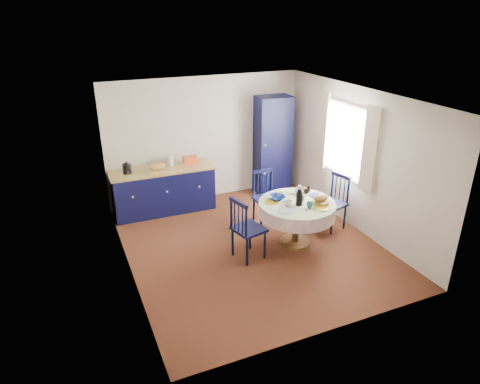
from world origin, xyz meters
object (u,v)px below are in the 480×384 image
object	(u,v)px
mug_a	(288,203)
cobalt_bowl	(277,198)
dining_table	(297,209)
mug_b	(310,205)
mug_d	(279,194)
chair_left	(247,228)
mug_c	(307,190)
kitchen_counter	(164,189)
pantry_cabinet	(273,145)
chair_far	(266,197)
chair_right	(333,202)

from	to	relation	value
mug_a	cobalt_bowl	xyz separation A→B (m)	(-0.05, 0.30, -0.01)
dining_table	mug_b	size ratio (longest dim) A/B	11.92
mug_a	mug_b	bearing A→B (deg)	-35.76
mug_d	cobalt_bowl	distance (m)	0.11
chair_left	mug_a	size ratio (longest dim) A/B	8.61
mug_a	mug_c	xyz separation A→B (m)	(0.54, 0.33, 0.00)
kitchen_counter	pantry_cabinet	bearing A→B (deg)	3.25
chair_far	mug_b	bearing A→B (deg)	-80.04
pantry_cabinet	chair_right	world-z (taller)	pantry_cabinet
chair_right	mug_a	bearing A→B (deg)	-88.97
mug_d	cobalt_bowl	world-z (taller)	mug_d
mug_c	chair_left	bearing A→B (deg)	-164.61
chair_far	mug_d	distance (m)	0.70
mug_d	cobalt_bowl	size ratio (longest dim) A/B	0.38
mug_c	mug_b	bearing A→B (deg)	-116.98
chair_far	mug_c	size ratio (longest dim) A/B	7.41
mug_b	mug_d	xyz separation A→B (m)	(-0.24, 0.56, -0.00)
kitchen_counter	mug_b	world-z (taller)	kitchen_counter
chair_far	dining_table	bearing A→B (deg)	-81.83
chair_left	mug_d	xyz separation A→B (m)	(0.78, 0.39, 0.28)
pantry_cabinet	mug_c	size ratio (longest dim) A/B	15.37
chair_far	chair_right	bearing A→B (deg)	-32.67
pantry_cabinet	cobalt_bowl	size ratio (longest dim) A/B	7.49
dining_table	mug_d	distance (m)	0.40
dining_table	mug_c	bearing A→B (deg)	39.56
pantry_cabinet	mug_b	world-z (taller)	pantry_cabinet
chair_left	chair_right	size ratio (longest dim) A/B	1.04
kitchen_counter	mug_a	world-z (taller)	kitchen_counter
cobalt_bowl	mug_b	bearing A→B (deg)	-56.63
chair_left	cobalt_bowl	size ratio (longest dim) A/B	3.80
mug_b	mug_d	size ratio (longest dim) A/B	1.03
dining_table	chair_far	size ratio (longest dim) A/B	1.27
chair_left	mug_d	bearing A→B (deg)	-76.70
dining_table	chair_left	bearing A→B (deg)	-175.33
mug_b	mug_d	world-z (taller)	mug_b
kitchen_counter	chair_far	distance (m)	2.00
chair_right	mug_d	bearing A→B (deg)	-107.62
dining_table	mug_c	xyz separation A→B (m)	(0.33, 0.28, 0.17)
mug_d	cobalt_bowl	bearing A→B (deg)	-142.65
chair_right	mug_a	xyz separation A→B (m)	(-1.11, -0.30, 0.30)
chair_right	mug_a	size ratio (longest dim) A/B	8.26
pantry_cabinet	mug_c	bearing A→B (deg)	-96.49
chair_left	mug_c	size ratio (longest dim) A/B	7.81
pantry_cabinet	cobalt_bowl	distance (m)	2.20
mug_c	cobalt_bowl	size ratio (longest dim) A/B	0.49
pantry_cabinet	chair_right	xyz separation A→B (m)	(0.22, -1.97, -0.52)
chair_left	mug_c	world-z (taller)	chair_left
chair_far	mug_c	bearing A→B (deg)	-54.64
dining_table	cobalt_bowl	distance (m)	0.39
pantry_cabinet	chair_left	size ratio (longest dim) A/B	1.97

